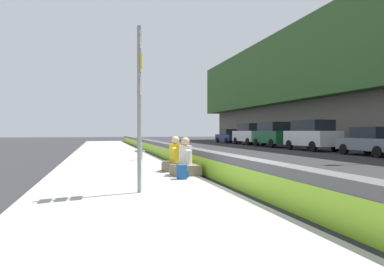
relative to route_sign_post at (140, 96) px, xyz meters
name	(u,v)px	position (x,y,z in m)	size (l,w,h in m)	color
ground_plane	(247,194)	(-0.09, -2.47, -2.23)	(160.00, 160.00, 0.00)	#2B2B2D
sidewalk_strip	(132,197)	(-0.09, 0.18, -2.16)	(80.00, 4.40, 0.14)	#A8A59E
jersey_barrier	(247,176)	(-0.09, -2.47, -1.81)	(76.00, 0.45, 0.85)	#545456
route_sign_post	(140,96)	(0.00, 0.00, 0.00)	(0.44, 0.09, 3.60)	gray
fire_hydrant	(140,150)	(8.62, -0.97, -1.65)	(0.26, 0.46, 0.88)	gray
seated_person_foreground	(185,163)	(2.65, -1.67, -1.73)	(0.74, 0.85, 1.15)	#706651
seated_person_middle	(175,160)	(3.81, -1.61, -1.73)	(0.93, 1.01, 1.16)	#706651
backpack	(182,172)	(1.86, -1.38, -1.90)	(0.32, 0.28, 0.40)	navy
parked_car_third	(373,141)	(9.56, -14.75, -1.37)	(4.57, 2.08, 1.71)	slate
parked_car_fourth	(312,135)	(15.42, -14.56, -1.05)	(4.82, 2.10, 2.28)	silver
parked_car_midline	(273,134)	(21.47, -14.55, -1.05)	(4.81, 2.09, 2.28)	#145128
parked_car_far	(250,134)	(27.00, -14.74, -1.05)	(4.86, 2.19, 2.28)	silver
parked_car_farther	(229,136)	(32.71, -14.53, -1.37)	(4.56, 2.06, 1.71)	navy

